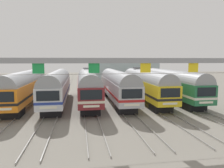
# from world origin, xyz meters

# --- Properties ---
(ground_plane) EXTENTS (160.00, 160.00, 0.00)m
(ground_plane) POSITION_xyz_m (0.00, 0.00, 0.00)
(ground_plane) COLOR gray
(track_bed) EXTENTS (23.37, 70.00, 0.15)m
(track_bed) POSITION_xyz_m (-0.00, 17.00, 0.07)
(track_bed) COLOR gray
(track_bed) RESTS_ON ground
(commuter_train_orange) EXTENTS (2.88, 18.06, 4.77)m
(commuter_train_orange) POSITION_xyz_m (-10.93, -0.01, 2.69)
(commuter_train_orange) COLOR orange
(commuter_train_orange) RESTS_ON ground
(commuter_train_silver) EXTENTS (2.88, 18.06, 4.77)m
(commuter_train_silver) POSITION_xyz_m (-6.56, -0.01, 2.69)
(commuter_train_silver) COLOR silver
(commuter_train_silver) RESTS_ON ground
(commuter_train_maroon) EXTENTS (2.88, 18.06, 5.05)m
(commuter_train_maroon) POSITION_xyz_m (-2.19, -0.00, 2.69)
(commuter_train_maroon) COLOR maroon
(commuter_train_maroon) RESTS_ON ground
(commuter_train_stainless) EXTENTS (2.88, 18.06, 4.77)m
(commuter_train_stainless) POSITION_xyz_m (2.19, -0.01, 2.69)
(commuter_train_stainless) COLOR #B2B5BA
(commuter_train_stainless) RESTS_ON ground
(commuter_train_yellow) EXTENTS (2.88, 18.06, 5.05)m
(commuter_train_yellow) POSITION_xyz_m (6.56, -0.00, 2.69)
(commuter_train_yellow) COLOR gold
(commuter_train_yellow) RESTS_ON ground
(commuter_train_green) EXTENTS (2.88, 18.06, 4.77)m
(commuter_train_green) POSITION_xyz_m (10.93, -0.01, 2.69)
(commuter_train_green) COLOR #236B42
(commuter_train_green) RESTS_ON ground
(catenary_gantry) EXTENTS (27.10, 0.44, 6.97)m
(catenary_gantry) POSITION_xyz_m (0.00, -13.50, 5.38)
(catenary_gantry) COLOR gray
(catenary_gantry) RESTS_ON ground
(maintenance_building) EXTENTS (21.55, 10.00, 6.29)m
(maintenance_building) POSITION_xyz_m (12.69, 41.94, 3.15)
(maintenance_building) COLOR #9EB2B7
(maintenance_building) RESTS_ON ground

